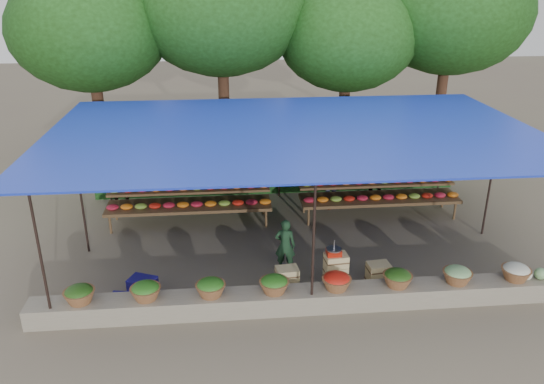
{
  "coord_description": "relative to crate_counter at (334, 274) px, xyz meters",
  "views": [
    {
      "loc": [
        -1.55,
        -11.33,
        5.99
      ],
      "look_at": [
        -0.46,
        0.2,
        1.25
      ],
      "focal_mm": 35.0,
      "sensor_mm": 36.0,
      "label": 1
    }
  ],
  "objects": [
    {
      "name": "stall_canopy",
      "position": [
        -0.6,
        2.16,
        2.36
      ],
      "size": [
        10.8,
        6.6,
        2.82
      ],
      "color": "black",
      "rests_on": "ground"
    },
    {
      "name": "customer_right",
      "position": [
        2.09,
        4.47,
        0.52
      ],
      "size": [
        1.04,
        0.65,
        1.66
      ],
      "primitive_type": "imported",
      "rotation": [
        0.0,
        0.0,
        -0.27
      ],
      "color": "slate",
      "rests_on": "ground"
    },
    {
      "name": "customer_left",
      "position": [
        -4.97,
        4.52,
        0.5
      ],
      "size": [
        0.82,
        0.66,
        1.63
      ],
      "primitive_type": "imported",
      "rotation": [
        0.0,
        0.0,
        -0.05
      ],
      "color": "slate",
      "rests_on": "ground"
    },
    {
      "name": "crate_counter",
      "position": [
        0.0,
        0.0,
        0.0
      ],
      "size": [
        2.38,
        0.38,
        0.77
      ],
      "color": "tan",
      "rests_on": "ground"
    },
    {
      "name": "blue_crate_front",
      "position": [
        -4.2,
        -0.36,
        -0.17
      ],
      "size": [
        0.54,
        0.43,
        0.29
      ],
      "primitive_type": "cube",
      "rotation": [
        0.0,
        0.0,
        -0.17
      ],
      "color": "navy",
      "rests_on": "ground"
    },
    {
      "name": "produce_baskets",
      "position": [
        -0.7,
        -0.67,
        0.25
      ],
      "size": [
        8.98,
        0.58,
        0.34
      ],
      "color": "brown",
      "rests_on": "stone_curb"
    },
    {
      "name": "fruit_table_left",
      "position": [
        -3.09,
        3.43,
        0.3
      ],
      "size": [
        4.21,
        0.95,
        0.93
      ],
      "color": "#46301C",
      "rests_on": "ground"
    },
    {
      "name": "ground",
      "position": [
        -0.6,
        2.08,
        -0.31
      ],
      "size": [
        60.0,
        60.0,
        0.0
      ],
      "primitive_type": "plane",
      "color": "#695A4D",
      "rests_on": "ground"
    },
    {
      "name": "fruit_table_right",
      "position": [
        1.91,
        3.43,
        0.3
      ],
      "size": [
        4.21,
        0.95,
        0.93
      ],
      "color": "#46301C",
      "rests_on": "ground"
    },
    {
      "name": "stone_curb",
      "position": [
        -0.6,
        -0.67,
        -0.11
      ],
      "size": [
        10.6,
        0.55,
        0.4
      ],
      "primitive_type": "cube",
      "color": "#706C5A",
      "rests_on": "ground"
    },
    {
      "name": "customer_mid",
      "position": [
        0.76,
        4.01,
        0.61
      ],
      "size": [
        1.37,
        1.09,
        1.85
      ],
      "primitive_type": "imported",
      "rotation": [
        0.0,
        0.0,
        0.39
      ],
      "color": "slate",
      "rests_on": "ground"
    },
    {
      "name": "vendor_seated",
      "position": [
        -0.92,
        0.78,
        0.3
      ],
      "size": [
        0.5,
        0.39,
        1.22
      ],
      "primitive_type": "imported",
      "rotation": [
        0.0,
        0.0,
        2.91
      ],
      "color": "#19371F",
      "rests_on": "ground"
    },
    {
      "name": "netting_backdrop",
      "position": [
        -0.6,
        5.23,
        0.94
      ],
      "size": [
        10.6,
        0.06,
        2.5
      ],
      "primitive_type": "cube",
      "color": "#1F4E1B",
      "rests_on": "ground"
    },
    {
      "name": "blue_crate_back",
      "position": [
        -3.9,
        0.2,
        -0.15
      ],
      "size": [
        0.63,
        0.56,
        0.32
      ],
      "primitive_type": "cube",
      "rotation": [
        0.0,
        0.0,
        -0.41
      ],
      "color": "navy",
      "rests_on": "ground"
    },
    {
      "name": "tree_row",
      "position": [
        -0.1,
        8.17,
        4.39
      ],
      "size": [
        16.51,
        5.5,
        7.12
      ],
      "color": "#351F13",
      "rests_on": "ground"
    },
    {
      "name": "weighing_scale",
      "position": [
        -0.03,
        0.0,
        0.54
      ],
      "size": [
        0.31,
        0.31,
        0.33
      ],
      "color": "#A91D0D",
      "rests_on": "crate_counter"
    }
  ]
}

